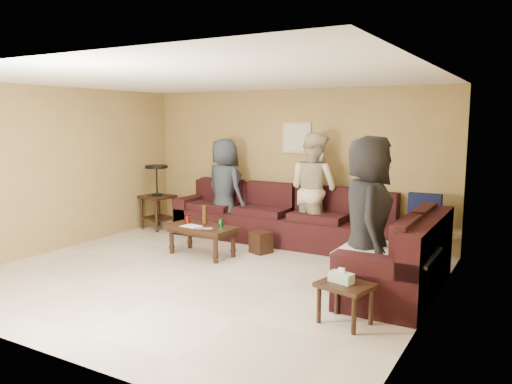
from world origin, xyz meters
TOP-DOWN VIEW (x-y plane):
  - room at (0.00, 0.00)m, footprint 5.60×5.50m
  - sectional_sofa at (0.81, 1.52)m, footprint 4.65×2.90m
  - coffee_table at (-0.62, 0.74)m, footprint 1.12×0.65m
  - end_table_left at (-2.39, 1.81)m, footprint 0.59×0.59m
  - side_table_right at (2.09, -0.61)m, footprint 0.58×0.52m
  - waste_bin at (0.08, 1.29)m, footprint 0.35×0.35m
  - wall_art at (0.10, 2.48)m, footprint 0.52×0.04m
  - person_left at (-1.00, 1.94)m, footprint 0.96×0.78m
  - person_middle at (0.60, 2.08)m, footprint 1.06×0.94m
  - person_right at (2.04, 0.24)m, footprint 0.85×1.04m

SIDE VIEW (x-z plane):
  - waste_bin at x=0.08m, z-range 0.00..0.32m
  - sectional_sofa at x=0.81m, z-range -0.16..0.81m
  - side_table_right at x=2.09m, z-range 0.09..0.65m
  - coffee_table at x=-0.62m, z-range 0.02..0.74m
  - end_table_left at x=-2.39m, z-range 0.03..1.20m
  - person_left at x=-1.00m, z-range 0.00..1.69m
  - person_middle at x=0.60m, z-range 0.00..1.81m
  - person_right at x=2.04m, z-range 0.00..1.83m
  - room at x=0.00m, z-range 0.41..2.91m
  - wall_art at x=0.10m, z-range 1.44..1.96m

